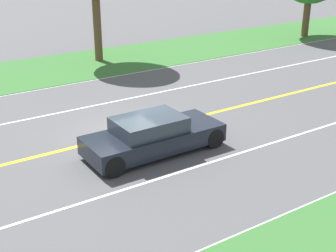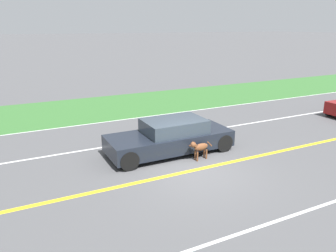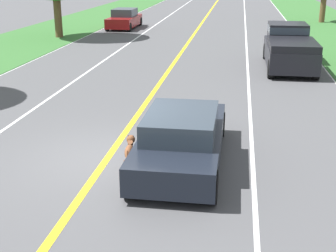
% 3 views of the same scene
% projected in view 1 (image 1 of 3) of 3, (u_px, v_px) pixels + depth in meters
% --- Properties ---
extents(ground_plane, '(400.00, 400.00, 0.00)m').
position_uv_depth(ground_plane, '(128.00, 134.00, 17.26)').
color(ground_plane, '#4C4C4F').
extents(centre_divider_line, '(0.18, 160.00, 0.01)m').
position_uv_depth(centre_divider_line, '(128.00, 134.00, 17.26)').
color(centre_divider_line, yellow).
rests_on(centre_divider_line, ground).
extents(lane_edge_line_right, '(0.14, 160.00, 0.01)m').
position_uv_depth(lane_edge_line_right, '(261.00, 226.00, 11.85)').
color(lane_edge_line_right, white).
rests_on(lane_edge_line_right, ground).
extents(lane_edge_line_left, '(0.14, 160.00, 0.01)m').
position_uv_depth(lane_edge_line_left, '(58.00, 86.00, 22.67)').
color(lane_edge_line_left, white).
rests_on(lane_edge_line_left, ground).
extents(lane_dash_same_dir, '(0.10, 160.00, 0.01)m').
position_uv_depth(lane_dash_same_dir, '(182.00, 171.00, 14.55)').
color(lane_dash_same_dir, white).
rests_on(lane_dash_same_dir, ground).
extents(lane_dash_oncoming, '(0.10, 160.00, 0.01)m').
position_uv_depth(lane_dash_oncoming, '(88.00, 107.00, 19.96)').
color(lane_dash_oncoming, white).
rests_on(lane_dash_oncoming, ground).
extents(grass_verge_left, '(6.00, 160.00, 0.03)m').
position_uv_depth(grass_verge_left, '(38.00, 72.00, 24.98)').
color(grass_verge_left, '#33662D').
rests_on(grass_verge_left, ground).
extents(ego_car, '(1.88, 4.74, 1.29)m').
position_uv_depth(ego_car, '(153.00, 136.00, 15.61)').
color(ego_car, black).
rests_on(ego_car, ground).
extents(dog, '(0.27, 1.04, 0.76)m').
position_uv_depth(dog, '(121.00, 132.00, 16.23)').
color(dog, brown).
rests_on(dog, ground).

